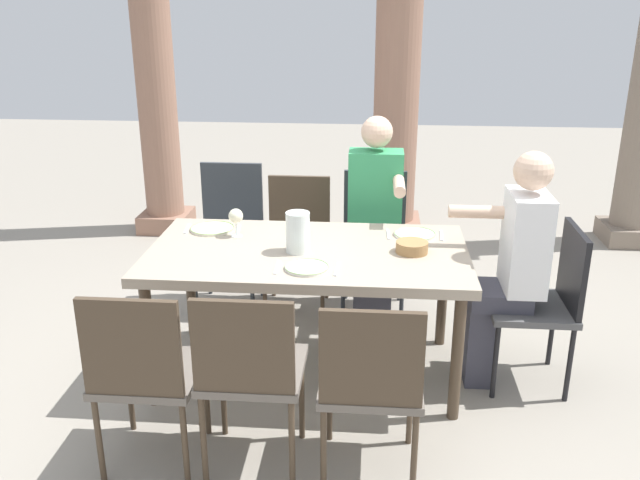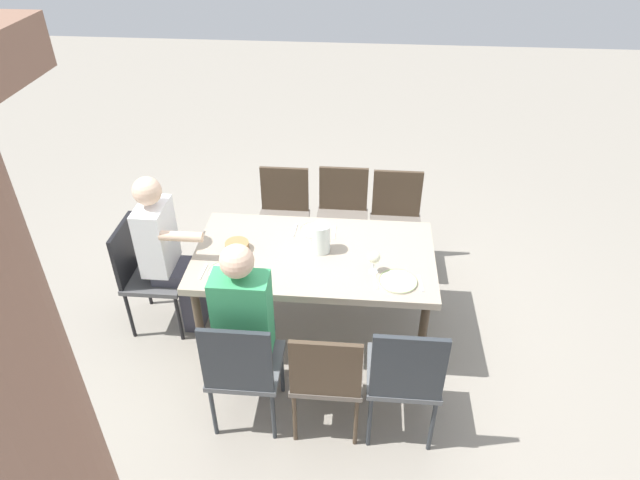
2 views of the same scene
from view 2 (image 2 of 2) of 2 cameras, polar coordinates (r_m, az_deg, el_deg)
name	(u,v)px [view 2 (image 2 of 2)]	position (r m, az deg, el deg)	size (l,w,h in m)	color
ground_plane	(315,329)	(4.44, -0.55, -9.12)	(16.00, 16.00, 0.00)	gray
dining_table	(314,261)	(4.00, -0.61, -2.13)	(1.71, 0.95, 0.74)	tan
chair_west_north	(405,374)	(3.42, 8.68, -13.43)	(0.44, 0.44, 0.97)	#5B5E61
chair_west_south	(396,217)	(4.82, 7.79, 2.33)	(0.44, 0.44, 0.89)	#6A6158
chair_mid_north	(327,373)	(3.44, 0.71, -13.46)	(0.44, 0.44, 0.89)	#6A6158
chair_mid_south	(342,213)	(4.80, 2.30, 2.83)	(0.44, 0.44, 0.90)	#6A6158
chair_east_north	(243,366)	(3.49, -7.95, -12.72)	(0.44, 0.44, 0.93)	#5B5E61
chair_east_south	(283,212)	(4.86, -3.77, 2.85)	(0.44, 0.44, 0.88)	#6A6158
chair_head_east	(145,269)	(4.38, -17.48, -2.87)	(0.44, 0.44, 0.90)	#4F4F50
diner_woman_green	(168,252)	(4.21, -15.35, -1.16)	(0.49, 0.35, 1.30)	#3F3F4C
diner_man_white	(246,323)	(3.49, -7.63, -8.44)	(0.35, 0.49, 1.34)	#3F3F4C
plate_0	(398,281)	(3.73, 8.00, -4.21)	(0.26, 0.26, 0.02)	silver
wine_glass_0	(374,258)	(3.74, 5.60, -1.84)	(0.08, 0.08, 0.16)	white
fork_0	(421,283)	(3.75, 10.28, -4.37)	(0.02, 0.17, 0.01)	silver
spoon_0	(375,281)	(3.73, 5.69, -4.17)	(0.02, 0.17, 0.01)	silver
plate_1	(314,231)	(4.18, -0.57, 0.97)	(0.22, 0.22, 0.02)	white
fork_1	(334,232)	(4.17, 1.48, 0.81)	(0.02, 0.17, 0.01)	silver
spoon_1	(295,230)	(4.20, -2.61, 1.00)	(0.02, 0.17, 0.01)	silver
plate_2	(225,272)	(3.83, -9.74, -3.23)	(0.24, 0.24, 0.02)	white
fork_2	(247,274)	(3.80, -7.53, -3.44)	(0.02, 0.17, 0.01)	silver
spoon_2	(203,271)	(3.87, -11.89, -3.16)	(0.02, 0.17, 0.01)	silver
water_pitcher	(321,239)	(3.93, 0.13, 0.06)	(0.13, 0.13, 0.22)	white
bread_basket	(237,246)	(4.02, -8.51, -0.65)	(0.17, 0.17, 0.06)	#9E7547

